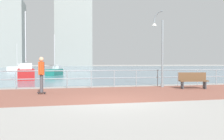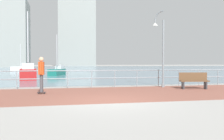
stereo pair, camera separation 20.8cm
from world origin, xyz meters
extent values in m
plane|color=#ADAAA5|center=(0.00, 40.00, 0.00)|extent=(220.00, 220.00, 0.00)
cube|color=#935647|center=(0.00, 2.38, 0.00)|extent=(28.00, 5.82, 0.01)
cube|color=#6B899E|center=(0.00, 50.29, 0.00)|extent=(180.00, 88.00, 0.00)
cylinder|color=#8C99A3|center=(-4.20, 5.29, 0.50)|extent=(0.05, 0.05, 1.01)
cylinder|color=#8C99A3|center=(-2.80, 5.29, 0.50)|extent=(0.05, 0.05, 1.01)
cylinder|color=#8C99A3|center=(-1.40, 5.29, 0.50)|extent=(0.05, 0.05, 1.01)
cylinder|color=#8C99A3|center=(0.00, 5.29, 0.50)|extent=(0.05, 0.05, 1.01)
cylinder|color=#8C99A3|center=(1.40, 5.29, 0.50)|extent=(0.05, 0.05, 1.01)
cylinder|color=#8C99A3|center=(2.80, 5.29, 0.50)|extent=(0.05, 0.05, 1.01)
cylinder|color=#8C99A3|center=(4.20, 5.29, 0.50)|extent=(0.05, 0.05, 1.01)
cylinder|color=#8C99A3|center=(5.60, 5.29, 0.50)|extent=(0.05, 0.05, 1.01)
cylinder|color=#8C99A3|center=(7.00, 5.29, 0.50)|extent=(0.05, 0.05, 1.01)
cylinder|color=#8C99A3|center=(8.40, 5.29, 0.50)|extent=(0.05, 0.05, 1.01)
cylinder|color=#8C99A3|center=(0.00, 5.29, 1.01)|extent=(25.20, 0.06, 0.06)
cylinder|color=#8C99A3|center=(0.00, 5.29, 0.56)|extent=(25.20, 0.06, 0.06)
cylinder|color=gray|center=(4.25, 4.69, 0.10)|extent=(0.19, 0.19, 0.20)
cylinder|color=gray|center=(4.25, 4.69, 2.02)|extent=(0.12, 0.12, 4.04)
cylinder|color=gray|center=(4.20, 4.75, 4.58)|extent=(0.19, 0.19, 0.11)
cylinder|color=gray|center=(4.10, 4.86, 4.54)|extent=(0.19, 0.20, 0.15)
cylinder|color=gray|center=(4.01, 4.96, 4.45)|extent=(0.19, 0.19, 0.18)
cylinder|color=gray|center=(3.94, 5.03, 4.33)|extent=(0.17, 0.18, 0.19)
cylinder|color=gray|center=(3.90, 5.08, 4.19)|extent=(0.15, 0.15, 0.19)
cylinder|color=gray|center=(3.89, 5.10, 4.04)|extent=(0.12, 0.12, 0.17)
cone|color=silver|center=(3.89, 5.09, 3.84)|extent=(0.36, 0.36, 0.22)
cylinder|color=black|center=(-2.82, 2.79, 0.03)|extent=(0.06, 0.03, 0.06)
cylinder|color=black|center=(-2.82, 2.87, 0.03)|extent=(0.06, 0.03, 0.06)
cylinder|color=black|center=(-2.57, 2.78, 0.03)|extent=(0.06, 0.03, 0.06)
cylinder|color=black|center=(-2.56, 2.85, 0.03)|extent=(0.06, 0.03, 0.06)
cube|color=black|center=(-2.69, 2.82, 0.08)|extent=(0.41, 0.14, 0.02)
cylinder|color=#4C4C51|center=(-2.70, 2.74, 0.50)|extent=(0.14, 0.14, 0.82)
cylinder|color=#4C4C51|center=(-2.69, 2.90, 0.50)|extent=(0.14, 0.14, 0.82)
cube|color=#D84C1E|center=(-2.69, 2.82, 1.22)|extent=(0.26, 0.36, 0.61)
cylinder|color=#D84C1E|center=(-2.71, 2.59, 1.23)|extent=(0.10, 0.10, 0.58)
cylinder|color=#D84C1E|center=(-2.68, 3.05, 1.23)|extent=(0.10, 0.10, 0.58)
sphere|color=#DBAD89|center=(-2.69, 2.82, 1.64)|extent=(0.23, 0.23, 0.23)
cube|color=brown|center=(5.52, 3.31, 0.45)|extent=(1.65, 0.70, 0.06)
cube|color=brown|center=(5.55, 3.52, 0.70)|extent=(1.58, 0.32, 0.44)
cube|color=#3F4247|center=(6.15, 3.20, 0.23)|extent=(0.13, 0.38, 0.45)
cube|color=#3F4247|center=(4.89, 3.42, 0.23)|extent=(0.13, 0.38, 0.45)
cube|color=white|center=(-9.05, 39.28, 0.38)|extent=(3.72, 2.22, 0.76)
cube|color=silver|center=(-8.04, 38.92, 0.97)|extent=(1.46, 1.15, 0.42)
cylinder|color=silver|center=(-9.05, 39.28, 2.88)|extent=(0.08, 0.08, 4.24)
cylinder|color=silver|center=(-8.31, 39.02, 1.27)|extent=(1.53, 0.60, 0.07)
cube|color=#B21E1E|center=(-4.65, 14.09, 0.46)|extent=(1.83, 4.44, 0.92)
cube|color=silver|center=(-4.50, 12.81, 1.18)|extent=(1.11, 1.65, 0.51)
cylinder|color=silver|center=(-4.65, 14.09, 3.49)|extent=(0.10, 0.10, 5.14)
cylinder|color=silver|center=(-4.54, 13.15, 1.54)|extent=(0.31, 1.94, 0.08)
cube|color=#197266|center=(-2.18, 20.26, 0.36)|extent=(2.07, 3.54, 0.73)
cube|color=silver|center=(-1.86, 21.23, 0.93)|extent=(1.08, 1.39, 0.40)
cylinder|color=silver|center=(-2.18, 20.26, 2.74)|extent=(0.08, 0.08, 4.03)
cylinder|color=silver|center=(-1.95, 20.97, 1.21)|extent=(0.54, 1.46, 0.06)
cube|color=#939993|center=(5.10, 97.51, 21.74)|extent=(15.39, 10.50, 43.47)
cube|color=#939993|center=(-18.96, 78.71, 11.01)|extent=(13.23, 12.89, 22.02)
camera|label=1|loc=(-2.03, -9.14, 1.48)|focal=39.52mm
camera|label=2|loc=(-1.83, -9.19, 1.48)|focal=39.52mm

